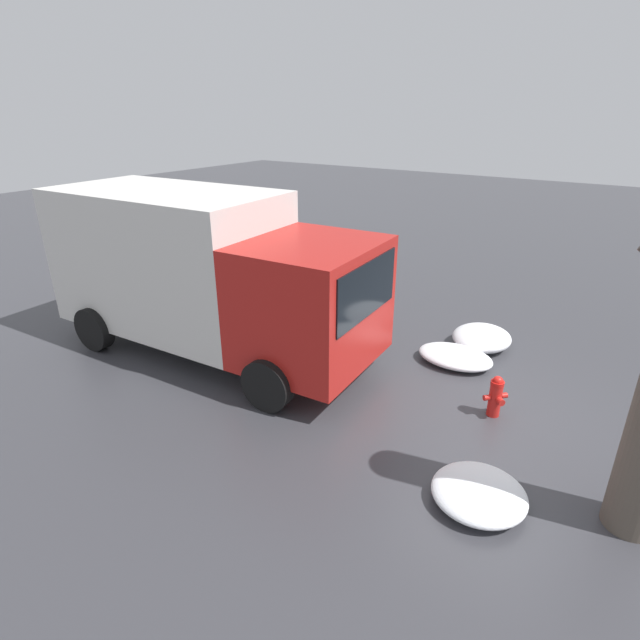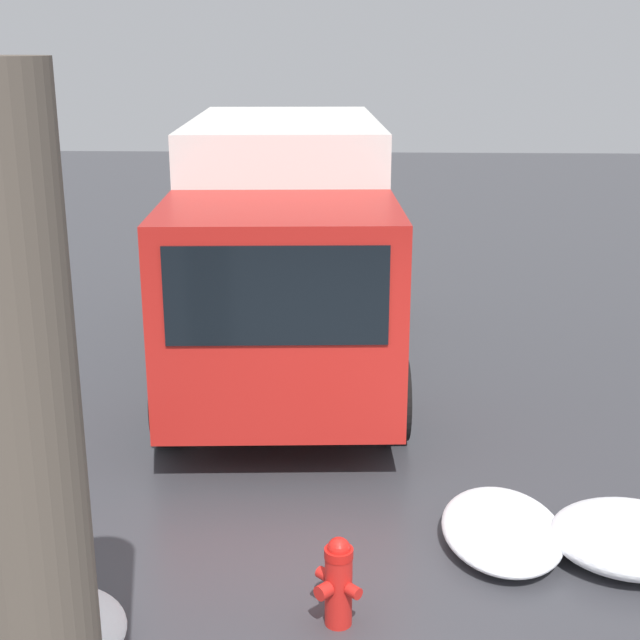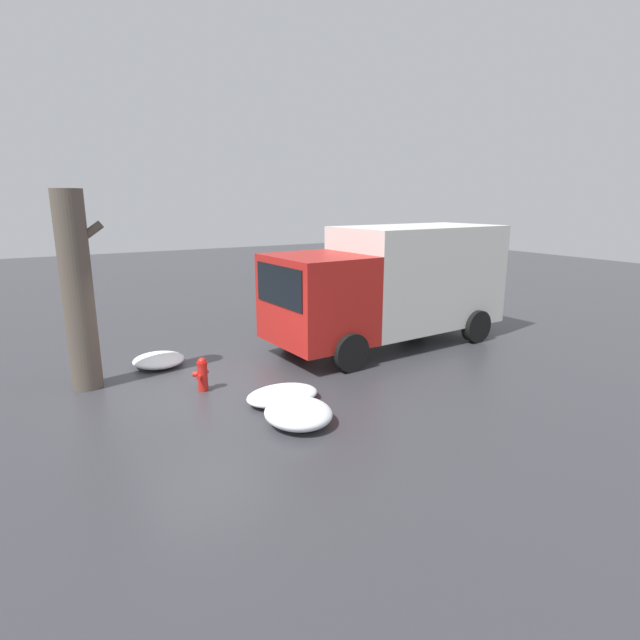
{
  "view_description": "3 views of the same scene",
  "coord_description": "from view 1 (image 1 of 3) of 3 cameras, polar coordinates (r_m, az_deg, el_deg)",
  "views": [
    {
      "loc": [
        -1.48,
        7.24,
        4.61
      ],
      "look_at": [
        3.37,
        0.02,
        0.88
      ],
      "focal_mm": 28.0,
      "sensor_mm": 36.0,
      "label": 1
    },
    {
      "loc": [
        -5.61,
        -0.08,
        4.09
      ],
      "look_at": [
        3.15,
        0.26,
        1.37
      ],
      "focal_mm": 50.0,
      "sensor_mm": 36.0,
      "label": 2
    },
    {
      "loc": [
        -2.84,
        -9.54,
        3.82
      ],
      "look_at": [
        3.33,
        0.9,
        0.9
      ],
      "focal_mm": 28.0,
      "sensor_mm": 36.0,
      "label": 3
    }
  ],
  "objects": [
    {
      "name": "snow_pile_curbside",
      "position": [
        10.86,
        17.99,
        -1.92
      ],
      "size": [
        1.17,
        1.3,
        0.41
      ],
      "color": "white",
      "rests_on": "ground_plane"
    },
    {
      "name": "delivery_truck",
      "position": [
        9.96,
        -13.06,
        5.6
      ],
      "size": [
        6.77,
        3.0,
        3.15
      ],
      "rotation": [
        0.0,
        0.0,
        1.63
      ],
      "color": "red",
      "rests_on": "ground_plane"
    },
    {
      "name": "fire_hydrant",
      "position": [
        8.52,
        19.44,
        -8.15
      ],
      "size": [
        0.36,
        0.36,
        0.71
      ],
      "rotation": [
        0.0,
        0.0,
        2.38
      ],
      "color": "red",
      "rests_on": "ground_plane"
    },
    {
      "name": "snow_pile_by_tree",
      "position": [
        10.05,
        15.18,
        -4.05
      ],
      "size": [
        1.44,
        1.02,
        0.28
      ],
      "color": "white",
      "rests_on": "ground_plane"
    },
    {
      "name": "snow_pile_by_hydrant",
      "position": [
        6.91,
        17.7,
        -18.34
      ],
      "size": [
        1.18,
        1.18,
        0.29
      ],
      "color": "white",
      "rests_on": "ground_plane"
    },
    {
      "name": "ground_plane",
      "position": [
        8.71,
        19.1,
        -10.18
      ],
      "size": [
        60.0,
        60.0,
        0.0
      ],
      "primitive_type": "plane",
      "color": "#38383D"
    }
  ]
}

